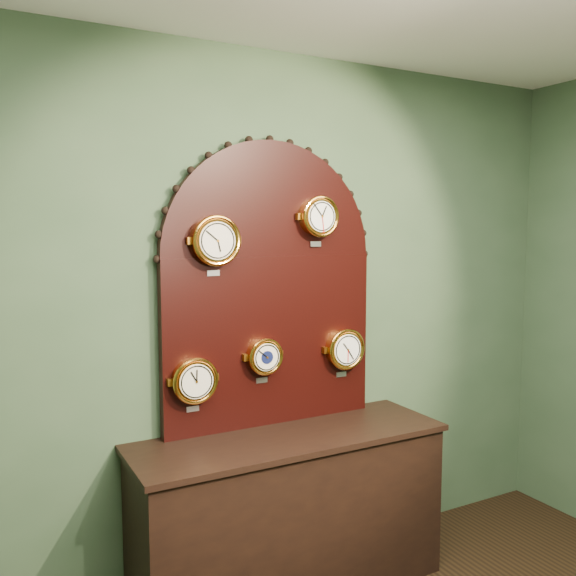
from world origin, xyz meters
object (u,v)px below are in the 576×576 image
display_board (270,276)px  tide_clock (345,349)px  hygrometer (194,380)px  arabic_clock (319,217)px  roman_clock (215,241)px  shop_counter (290,515)px  barometer (264,356)px

display_board → tide_clock: 0.61m
hygrometer → arabic_clock: bearing=0.0°
roman_clock → hygrometer: roman_clock is taller
shop_counter → display_board: display_board is taller
display_board → roman_clock: (-0.33, -0.07, 0.19)m
roman_clock → arabic_clock: 0.60m
hygrometer → barometer: (0.38, 0.00, 0.08)m
display_board → roman_clock: display_board is taller
display_board → arabic_clock: size_ratio=5.63×
shop_counter → barometer: size_ratio=6.48×
display_board → hygrometer: display_board is taller
shop_counter → arabic_clock: arabic_clock is taller
shop_counter → roman_clock: 1.46m
display_board → shop_counter: bearing=-90.0°
tide_clock → barometer: bearing=179.9°
roman_clock → tide_clock: (0.76, 0.00, -0.61)m
shop_counter → display_board: 1.25m
tide_clock → hygrometer: bearing=-180.0°
arabic_clock → hygrometer: size_ratio=0.96×
roman_clock → barometer: 0.66m
display_board → roman_clock: bearing=-168.6°
arabic_clock → barometer: size_ratio=1.10×
shop_counter → arabic_clock: (0.26, 0.15, 1.54)m
roman_clock → barometer: bearing=0.3°
barometer → tide_clock: bearing=-0.1°
hygrometer → barometer: 0.39m
roman_clock → tide_clock: roman_clock is taller
shop_counter → hygrometer: hygrometer is taller
roman_clock → hygrometer: bearing=179.8°
display_board → hygrometer: 0.67m
arabic_clock → hygrometer: 1.07m
roman_clock → arabic_clock: arabic_clock is taller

